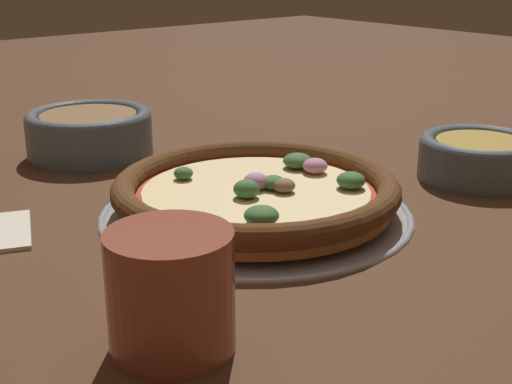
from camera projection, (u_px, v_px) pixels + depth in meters
ground_plane at (256, 214)px, 0.70m from camera, size 3.00×3.00×0.00m
pizza_tray at (256, 211)px, 0.70m from camera, size 0.31×0.31×0.01m
pizza at (257, 191)px, 0.69m from camera, size 0.28×0.28×0.03m
bowl_near at (479, 156)px, 0.79m from camera, size 0.13×0.13×0.05m
bowl_far at (90, 131)px, 0.88m from camera, size 0.15×0.15×0.06m
drinking_cup at (171, 291)px, 0.45m from camera, size 0.08×0.08×0.08m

